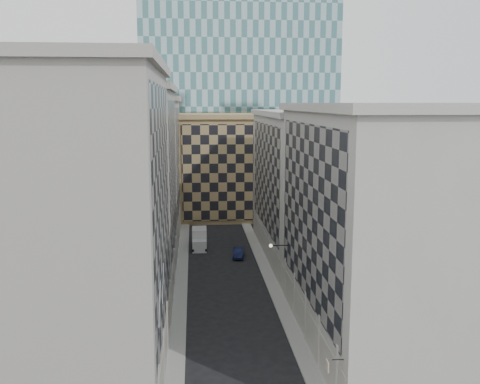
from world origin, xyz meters
TOP-DOWN VIEW (x-y plane):
  - sidewalk_west at (-5.25, 30.00)m, footprint 1.50×100.00m
  - sidewalk_east at (5.25, 30.00)m, footprint 1.50×100.00m
  - bldg_left_a at (-10.88, 11.00)m, footprint 10.80×22.80m
  - bldg_left_b at (-10.88, 33.00)m, footprint 10.80×22.80m
  - bldg_left_c at (-10.88, 55.00)m, footprint 10.80×22.80m
  - bldg_right_a at (10.88, 15.00)m, footprint 10.80×26.80m
  - bldg_right_b at (10.89, 42.00)m, footprint 10.80×28.80m
  - tan_block at (2.00, 67.90)m, footprint 16.80×14.80m
  - church_tower at (0.00, 82.00)m, footprint 7.20×7.20m
  - flagpoles_left at (-5.90, 6.00)m, footprint 0.10×6.33m
  - bracket_lamp at (4.38, 24.00)m, footprint 1.98×0.36m
  - box_truck at (-2.93, 46.22)m, footprint 2.12×5.11m
  - dark_car at (2.30, 41.02)m, footprint 1.90×4.15m
  - shop_sign at (4.97, 3.00)m, footprint 1.13×0.68m

SIDE VIEW (x-z plane):
  - sidewalk_west at x=-5.25m, z-range 0.00..0.15m
  - sidewalk_east at x=5.25m, z-range 0.00..0.15m
  - dark_car at x=2.30m, z-range 0.00..1.32m
  - box_truck at x=-2.93m, z-range -0.18..2.61m
  - shop_sign at x=4.97m, z-range 3.46..4.22m
  - bracket_lamp at x=4.38m, z-range 6.02..6.38m
  - flagpoles_left at x=-5.90m, z-range 6.83..9.17m
  - tan_block at x=2.00m, z-range 0.04..18.84m
  - bldg_right_b at x=10.89m, z-range 0.00..19.70m
  - bldg_right_a at x=10.88m, z-range -0.03..20.67m
  - bldg_left_c at x=-10.88m, z-range -0.02..21.68m
  - bldg_left_b at x=-10.88m, z-range -0.03..22.67m
  - bldg_left_a at x=-10.88m, z-range -0.03..23.67m
  - church_tower at x=0.00m, z-range 1.20..52.70m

